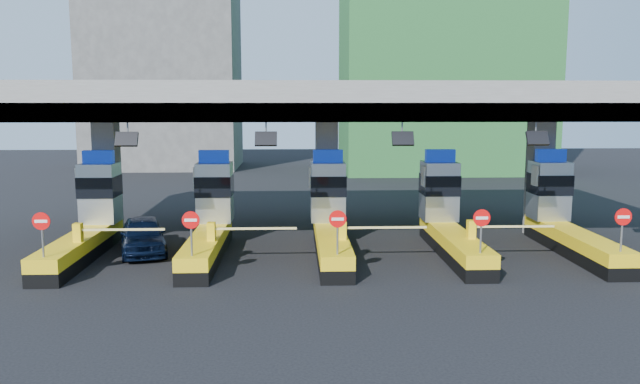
{
  "coord_description": "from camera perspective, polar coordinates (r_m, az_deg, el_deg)",
  "views": [
    {
      "loc": [
        -1.45,
        -25.59,
        6.16
      ],
      "look_at": [
        -0.42,
        0.0,
        2.53
      ],
      "focal_mm": 35.0,
      "sensor_mm": 36.0,
      "label": 1
    }
  ],
  "objects": [
    {
      "name": "toll_canopy",
      "position": [
        28.5,
        0.62,
        8.01
      ],
      "size": [
        28.0,
        12.09,
        7.0
      ],
      "color": "slate",
      "rests_on": "ground"
    },
    {
      "name": "van",
      "position": [
        26.99,
        -15.88,
        -3.81
      ],
      "size": [
        2.88,
        4.72,
        1.5
      ],
      "primitive_type": "imported",
      "rotation": [
        0.0,
        0.0,
        0.27
      ],
      "color": "black",
      "rests_on": "ground"
    },
    {
      "name": "bg_building_scaffold",
      "position": [
        59.66,
        11.16,
        15.47
      ],
      "size": [
        18.0,
        12.0,
        28.0
      ],
      "primitive_type": "cube",
      "color": "#1E5926",
      "rests_on": "ground"
    },
    {
      "name": "toll_lane_far_right",
      "position": [
        28.69,
        21.27,
        -2.05
      ],
      "size": [
        4.43,
        8.0,
        4.16
      ],
      "color": "black",
      "rests_on": "ground"
    },
    {
      "name": "toll_lane_left",
      "position": [
        26.54,
        -9.96,
        -2.39
      ],
      "size": [
        4.43,
        8.0,
        4.16
      ],
      "color": "black",
      "rests_on": "ground"
    },
    {
      "name": "toll_lane_right",
      "position": [
        27.08,
        11.52,
        -2.23
      ],
      "size": [
        4.43,
        8.0,
        4.16
      ],
      "color": "black",
      "rests_on": "ground"
    },
    {
      "name": "ground",
      "position": [
        26.36,
        0.92,
        -5.45
      ],
      "size": [
        120.0,
        120.0,
        0.0
      ],
      "primitive_type": "plane",
      "color": "black",
      "rests_on": "ground"
    },
    {
      "name": "bg_building_concrete",
      "position": [
        62.92,
        -14.04,
        10.42
      ],
      "size": [
        14.0,
        10.0,
        18.0
      ],
      "primitive_type": "cube",
      "color": "#4C4C49",
      "rests_on": "ground"
    },
    {
      "name": "toll_lane_far_left",
      "position": [
        27.66,
        -20.29,
        -2.36
      ],
      "size": [
        4.43,
        8.0,
        4.16
      ],
      "color": "black",
      "rests_on": "ground"
    },
    {
      "name": "toll_lane_center",
      "position": [
        26.35,
        0.89,
        -2.35
      ],
      "size": [
        4.43,
        8.0,
        4.16
      ],
      "color": "black",
      "rests_on": "ground"
    }
  ]
}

